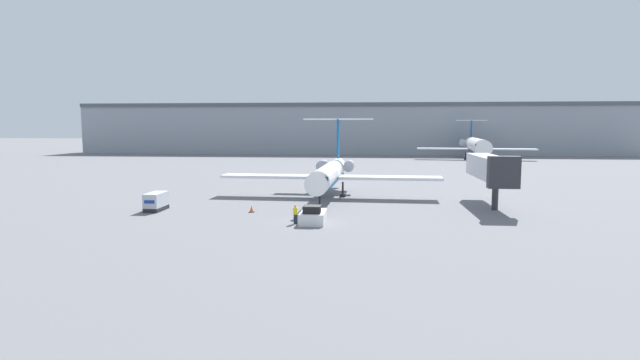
# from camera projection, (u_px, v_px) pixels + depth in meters

# --- Properties ---
(ground_plane) EXTENTS (600.00, 600.00, 0.00)m
(ground_plane) POSITION_uv_depth(u_px,v_px,m) (312.00, 223.00, 48.22)
(ground_plane) COLOR slate
(terminal_building) EXTENTS (180.00, 16.80, 16.60)m
(terminal_building) POSITION_uv_depth(u_px,v_px,m) (352.00, 129.00, 166.06)
(terminal_building) COLOR #8C939E
(terminal_building) RESTS_ON ground
(airplane_main) EXTENTS (28.78, 25.65, 10.41)m
(airplane_main) POSITION_uv_depth(u_px,v_px,m) (330.00, 172.00, 65.11)
(airplane_main) COLOR white
(airplane_main) RESTS_ON ground
(pushback_tug) EXTENTS (2.36, 4.23, 1.81)m
(pushback_tug) POSITION_uv_depth(u_px,v_px,m) (313.00, 216.00, 48.15)
(pushback_tug) COLOR silver
(pushback_tug) RESTS_ON ground
(luggage_cart) EXTENTS (1.61, 3.45, 1.99)m
(luggage_cart) POSITION_uv_depth(u_px,v_px,m) (156.00, 202.00, 55.06)
(luggage_cart) COLOR #232326
(luggage_cart) RESTS_ON ground
(worker_near_tug) EXTENTS (0.40, 0.26, 1.85)m
(worker_near_tug) POSITION_uv_depth(u_px,v_px,m) (295.00, 214.00, 47.66)
(worker_near_tug) COLOR #232838
(worker_near_tug) RESTS_ON ground
(traffic_cone_left) EXTENTS (0.59, 0.59, 0.73)m
(traffic_cone_left) POSITION_uv_depth(u_px,v_px,m) (252.00, 209.00, 54.03)
(traffic_cone_left) COLOR black
(traffic_cone_left) RESTS_ON ground
(airplane_parked_far_left) EXTENTS (31.68, 34.64, 11.02)m
(airplane_parked_far_left) POSITION_uv_depth(u_px,v_px,m) (476.00, 146.00, 135.51)
(airplane_parked_far_left) COLOR white
(airplane_parked_far_left) RESTS_ON ground
(jet_bridge) EXTENTS (3.20, 13.81, 6.19)m
(jet_bridge) POSITION_uv_depth(u_px,v_px,m) (490.00, 168.00, 57.95)
(jet_bridge) COLOR #2D2D33
(jet_bridge) RESTS_ON ground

